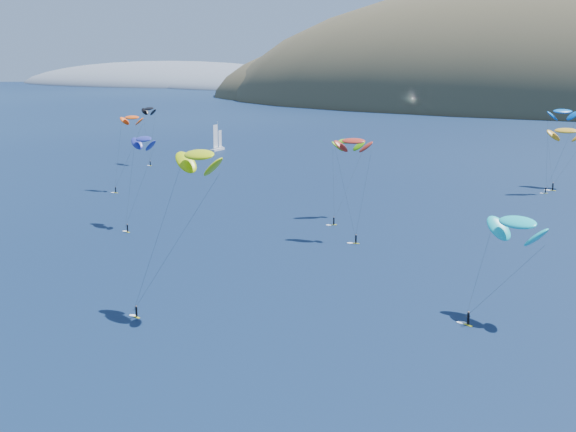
# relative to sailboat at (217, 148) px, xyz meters

# --- Properties ---
(headland) EXTENTS (460.00, 250.00, 60.00)m
(headland) POSITION_rel_sailboat_xyz_m (-344.14, 530.25, -4.29)
(headland) COLOR slate
(headland) RESTS_ON ground
(sailboat) EXTENTS (8.76, 7.64, 11.14)m
(sailboat) POSITION_rel_sailboat_xyz_m (0.00, 0.00, 0.00)
(sailboat) COLOR white
(sailboat) RESTS_ON ground
(kitesurfer_1) EXTENTS (6.85, 9.37, 21.32)m
(kitesurfer_1) POSITION_rel_sailboat_xyz_m (23.57, -84.90, 18.46)
(kitesurfer_1) COLOR gold
(kitesurfer_1) RESTS_ON ground
(kitesurfer_2) EXTENTS (12.19, 11.17, 25.16)m
(kitesurfer_2) POSITION_rel_sailboat_xyz_m (94.99, -166.59, 21.65)
(kitesurfer_2) COLOR gold
(kitesurfer_2) RESTS_ON ground
(kitesurfer_3) EXTENTS (7.81, 15.36, 19.02)m
(kitesurfer_3) POSITION_rel_sailboat_xyz_m (89.14, -93.56, 16.01)
(kitesurfer_3) COLOR gold
(kitesurfer_3) RESTS_ON ground
(kitesurfer_4) EXTENTS (8.58, 7.06, 23.67)m
(kitesurfer_4) POSITION_rel_sailboat_xyz_m (128.67, -41.02, 20.52)
(kitesurfer_4) COLOR gold
(kitesurfer_4) RESTS_ON ground
(kitesurfer_5) EXTENTS (10.80, 11.78, 16.31)m
(kitesurfer_5) POSITION_rel_sailboat_xyz_m (136.21, -150.31, 12.64)
(kitesurfer_5) COLOR gold
(kitesurfer_5) RESTS_ON ground
(kitesurfer_9) EXTENTS (7.70, 7.45, 21.50)m
(kitesurfer_9) POSITION_rel_sailboat_xyz_m (98.06, -113.89, 18.48)
(kitesurfer_9) COLOR gold
(kitesurfer_9) RESTS_ON ground
(kitesurfer_10) EXTENTS (8.59, 12.61, 20.63)m
(kitesurfer_10) POSITION_rel_sailboat_xyz_m (52.80, -120.68, 17.48)
(kitesurfer_10) COLOR gold
(kitesurfer_10) RESTS_ON ground
(kitesurfer_11) EXTENTS (10.03, 11.83, 18.18)m
(kitesurfer_11) POSITION_rel_sailboat_xyz_m (128.68, -30.11, 14.51)
(kitesurfer_11) COLOR gold
(kitesurfer_11) RESTS_ON ground
(kitesurfer_12) EXTENTS (7.91, 8.27, 20.26)m
(kitesurfer_12) POSITION_rel_sailboat_xyz_m (-1.97, -40.64, 17.31)
(kitesurfer_12) COLOR gold
(kitesurfer_12) RESTS_ON ground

